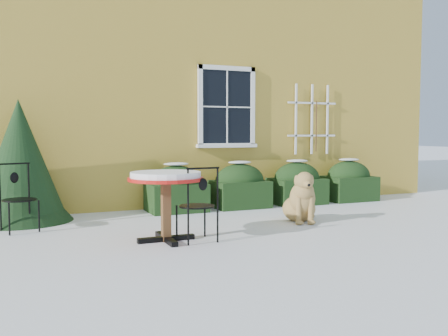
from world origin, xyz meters
name	(u,v)px	position (x,y,z in m)	size (l,w,h in m)	color
ground	(252,236)	(0.00, 0.00, 0.00)	(80.00, 80.00, 0.00)	white
house	(135,67)	(0.00, 7.00, 3.22)	(12.40, 8.40, 6.40)	gold
hedge_row	(269,185)	(1.65, 2.55, 0.40)	(4.95, 0.80, 0.91)	black
evergreen_shrub	(20,173)	(-2.97, 2.54, 0.81)	(1.66, 1.66, 2.01)	black
bistro_table	(166,183)	(-1.21, 0.14, 0.78)	(1.01, 1.01, 0.94)	black
patio_chair_near	(198,204)	(-0.82, -0.04, 0.50)	(0.48, 0.48, 1.01)	black
patio_chair_far	(18,197)	(-3.02, 1.68, 0.50)	(0.56, 0.55, 1.01)	black
dog	(301,201)	(1.24, 0.68, 0.35)	(0.69, 0.92, 0.86)	tan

